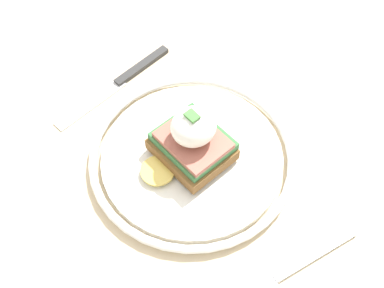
% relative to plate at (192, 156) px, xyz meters
% --- Properties ---
extents(dining_table, '(1.09, 0.92, 0.76)m').
position_rel_plate_xyz_m(dining_table, '(0.01, 0.01, -0.11)').
color(dining_table, '#C6B28E').
rests_on(dining_table, ground_plane).
extents(plate, '(0.25, 0.25, 0.02)m').
position_rel_plate_xyz_m(plate, '(0.00, 0.00, 0.00)').
color(plate, silver).
rests_on(plate, dining_table).
extents(sandwich, '(0.09, 0.11, 0.08)m').
position_rel_plate_xyz_m(sandwich, '(-0.00, -0.00, 0.04)').
color(sandwich, brown).
rests_on(sandwich, plate).
extents(fork, '(0.05, 0.15, 0.00)m').
position_rel_plate_xyz_m(fork, '(-0.18, 0.01, -0.01)').
color(fork, silver).
rests_on(fork, dining_table).
extents(knife, '(0.03, 0.20, 0.01)m').
position_rel_plate_xyz_m(knife, '(0.16, -0.02, -0.01)').
color(knife, '#2D2D2D').
rests_on(knife, dining_table).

